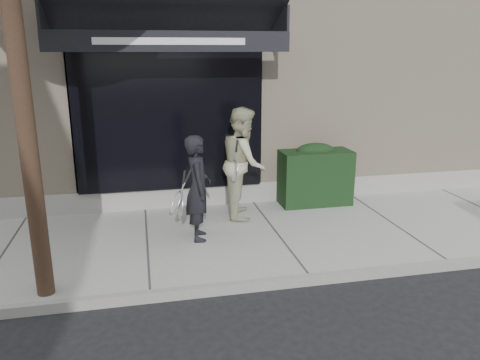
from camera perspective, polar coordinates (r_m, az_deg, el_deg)
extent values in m
plane|color=black|center=(7.51, 4.34, -7.10)|extent=(80.00, 80.00, 0.00)
cube|color=gray|center=(7.48, 4.35, -6.68)|extent=(20.00, 3.00, 0.12)
cube|color=gray|center=(6.15, 8.51, -11.90)|extent=(20.00, 0.10, 0.14)
cube|color=beige|center=(11.80, -2.45, 14.90)|extent=(14.00, 7.00, 5.50)
cube|color=gray|center=(8.97, 1.32, -1.54)|extent=(14.02, 0.42, 0.50)
cube|color=black|center=(8.27, -8.62, 7.84)|extent=(3.20, 0.30, 2.60)
cube|color=gray|center=(8.47, -19.63, 7.30)|extent=(0.08, 0.40, 2.60)
cube|color=gray|center=(8.66, 2.04, 8.35)|extent=(0.08, 0.40, 2.60)
cube|color=gray|center=(8.35, -9.08, 17.12)|extent=(3.36, 0.40, 0.12)
cube|color=black|center=(7.67, -8.84, 19.23)|extent=(3.60, 1.03, 0.55)
cube|color=black|center=(7.15, -8.44, 16.39)|extent=(3.60, 0.05, 0.30)
cube|color=white|center=(7.12, -8.43, 16.40)|extent=(2.20, 0.01, 0.10)
cube|color=black|center=(7.75, -22.72, 17.63)|extent=(0.04, 1.00, 0.45)
cube|color=black|center=(7.98, 4.76, 18.63)|extent=(0.04, 1.00, 0.45)
cube|color=black|center=(8.77, 9.03, 0.39)|extent=(1.30, 0.70, 1.00)
ellipsoid|color=black|center=(8.65, 9.17, 3.59)|extent=(0.71, 0.38, 0.27)
cylinder|color=black|center=(5.49, -25.01, 9.03)|extent=(0.20, 0.20, 4.80)
imported|color=black|center=(6.95, -5.14, -0.99)|extent=(0.42, 0.60, 1.59)
torus|color=silver|center=(6.65, -7.28, -3.18)|extent=(0.10, 0.31, 0.30)
cylinder|color=silver|center=(6.65, -7.28, -3.18)|extent=(0.07, 0.27, 0.27)
cylinder|color=silver|center=(6.65, -7.28, -3.18)|extent=(0.18, 0.03, 0.05)
cylinder|color=black|center=(6.65, -7.28, -3.18)|extent=(0.20, 0.05, 0.06)
torus|color=silver|center=(6.61, -7.85, -2.81)|extent=(0.19, 0.32, 0.28)
cylinder|color=silver|center=(6.61, -7.85, -2.81)|extent=(0.15, 0.28, 0.24)
cylinder|color=silver|center=(6.61, -7.85, -2.81)|extent=(0.17, 0.04, 0.10)
cylinder|color=black|center=(6.61, -7.85, -2.81)|extent=(0.20, 0.05, 0.12)
imported|color=#BABA95|center=(7.90, 0.42, 2.16)|extent=(0.85, 1.02, 1.87)
torus|color=silver|center=(7.64, -0.76, 1.07)|extent=(0.11, 0.31, 0.30)
cylinder|color=silver|center=(7.64, -0.76, 1.07)|extent=(0.08, 0.27, 0.27)
cylinder|color=silver|center=(7.64, -0.76, 1.07)|extent=(0.18, 0.05, 0.04)
cylinder|color=black|center=(7.64, -0.76, 1.07)|extent=(0.20, 0.07, 0.06)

